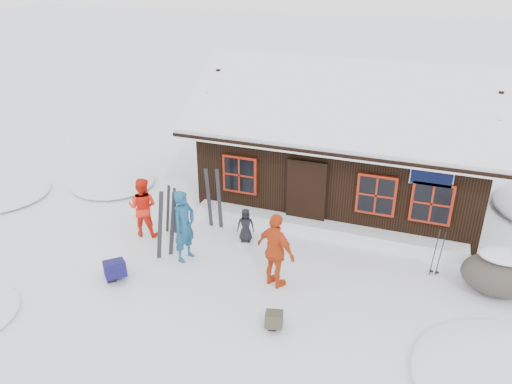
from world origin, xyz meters
TOP-DOWN VIEW (x-y plane):
  - ground at (0.00, 0.00)m, footprint 120.00×120.00m
  - mountain_hut at (1.50, 4.98)m, footprint 8.90×6.09m
  - snow_drift at (1.50, 2.25)m, footprint 7.60×0.60m
  - snow_mounds at (1.65, 1.86)m, footprint 20.60×13.20m
  - skier_teal at (-1.53, -0.22)m, footprint 0.59×0.78m
  - skier_orange_left at (-3.19, 0.50)m, footprint 0.93×0.78m
  - skier_orange_right at (0.98, -0.51)m, footprint 1.19×0.87m
  - skier_crouched at (-0.42, 1.14)m, footprint 0.54×0.43m
  - boulder at (5.86, 1.02)m, footprint 1.66×1.25m
  - ski_pair_left at (-2.02, -0.26)m, footprint 0.55×0.37m
  - ski_pair_mid at (-1.54, 1.58)m, footprint 0.49×0.13m
  - ski_pair_right at (-2.50, 0.84)m, footprint 0.47×0.15m
  - ski_poles at (4.50, 1.25)m, footprint 0.23×0.11m
  - backpack_blue at (-2.73, -1.59)m, footprint 0.81×0.81m
  - backpack_olive at (1.43, -1.93)m, footprint 0.49×0.57m

SIDE VIEW (x-z plane):
  - ground at x=0.00m, z-range 0.00..0.00m
  - snow_mounds at x=1.65m, z-range -0.24..0.24m
  - backpack_olive at x=1.43m, z-range 0.00..0.27m
  - snow_drift at x=1.50m, z-range 0.00..0.35m
  - backpack_blue at x=-2.73m, z-range 0.00..0.35m
  - skier_crouched at x=-0.42m, z-range 0.00..0.96m
  - boulder at x=5.86m, z-range 0.01..0.98m
  - ski_poles at x=4.50m, z-range -0.04..1.23m
  - ski_pair_right at x=-2.50m, z-range -0.05..1.45m
  - skier_orange_left at x=-3.19m, z-range 0.00..1.70m
  - ski_pair_mid at x=-1.54m, z-range -0.05..1.80m
  - ski_pair_left at x=-2.02m, z-range -0.05..1.84m
  - skier_orange_right at x=0.98m, z-range 0.00..1.87m
  - skier_teal at x=-1.53m, z-range 0.00..1.91m
  - mountain_hut at x=1.50m, z-range -0.63..3.79m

